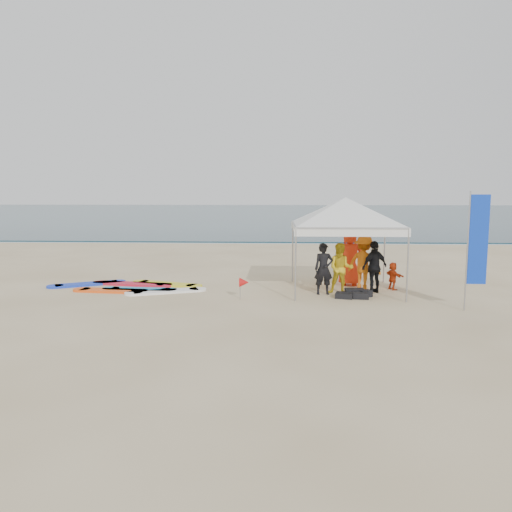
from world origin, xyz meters
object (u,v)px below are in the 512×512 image
at_px(person_black_a, 324,269).
at_px(person_seated, 393,276).
at_px(person_orange_a, 364,263).
at_px(feather_flag, 477,241).
at_px(marker_pennant, 244,282).
at_px(person_yellow, 341,269).
at_px(person_black_b, 374,267).
at_px(surfboard_spread, 134,287).
at_px(person_orange_b, 350,257).
at_px(canopy_tent, 346,198).

xyz_separation_m(person_black_a, person_seated, (2.28, 0.82, -0.34)).
bearing_deg(person_orange_a, feather_flag, 171.07).
bearing_deg(person_black_a, marker_pennant, -166.54).
bearing_deg(person_seated, person_yellow, 88.16).
xyz_separation_m(person_black_a, feather_flag, (3.77, -1.96, 1.06)).
height_order(person_black_a, person_orange_a, person_orange_a).
height_order(person_black_b, surfboard_spread, person_black_b).
relative_size(person_black_a, feather_flag, 0.50).
height_order(person_orange_b, surfboard_spread, person_orange_b).
relative_size(marker_pennant, surfboard_spread, 0.13).
xyz_separation_m(person_black_b, canopy_tent, (-0.90, 0.27, 2.12)).
relative_size(person_orange_b, person_seated, 2.17).
bearing_deg(person_seated, feather_flag, -176.19).
distance_m(person_orange_b, person_seated, 1.55).
distance_m(person_black_b, person_seated, 0.95).
bearing_deg(canopy_tent, surfboard_spread, 179.04).
distance_m(person_yellow, person_seated, 1.92).
bearing_deg(person_black_a, person_yellow, 4.59).
bearing_deg(marker_pennant, person_yellow, 17.67).
relative_size(person_seated, feather_flag, 0.28).
relative_size(canopy_tent, surfboard_spread, 0.90).
bearing_deg(person_orange_a, person_black_a, 65.08).
height_order(person_yellow, surfboard_spread, person_yellow).
bearing_deg(person_orange_a, person_seated, -132.91).
relative_size(person_black_a, person_seated, 1.77).
bearing_deg(person_black_a, person_seated, 14.08).
distance_m(person_orange_a, person_seated, 1.06).
distance_m(person_orange_b, marker_pennant, 4.13).
height_order(person_yellow, person_orange_a, person_orange_a).
xyz_separation_m(person_black_a, person_orange_b, (1.00, 1.52, 0.18)).
xyz_separation_m(person_orange_b, feather_flag, (2.77, -3.48, 0.88)).
bearing_deg(surfboard_spread, feather_flag, -14.96).
xyz_separation_m(person_orange_a, person_orange_b, (-0.33, 0.85, 0.08)).
bearing_deg(marker_pennant, person_orange_a, 22.09).
height_order(person_orange_b, marker_pennant, person_orange_b).
height_order(marker_pennant, surfboard_spread, marker_pennant).
bearing_deg(person_orange_b, person_black_b, 127.62).
xyz_separation_m(person_seated, feather_flag, (1.49, -2.78, 1.40)).
xyz_separation_m(person_orange_b, canopy_tent, (-0.31, -0.96, 1.97)).
relative_size(person_yellow, marker_pennant, 2.45).
relative_size(person_orange_a, surfboard_spread, 0.35).
relative_size(person_black_b, person_seated, 1.83).
distance_m(person_seated, canopy_tent, 2.97).
bearing_deg(feather_flag, person_orange_b, 128.56).
distance_m(canopy_tent, marker_pennant, 4.15).
bearing_deg(surfboard_spread, person_black_b, -2.85).
relative_size(person_seated, canopy_tent, 0.20).
relative_size(person_orange_b, surfboard_spread, 0.39).
distance_m(feather_flag, surfboard_spread, 10.36).
xyz_separation_m(person_yellow, canopy_tent, (0.16, 0.47, 2.15)).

